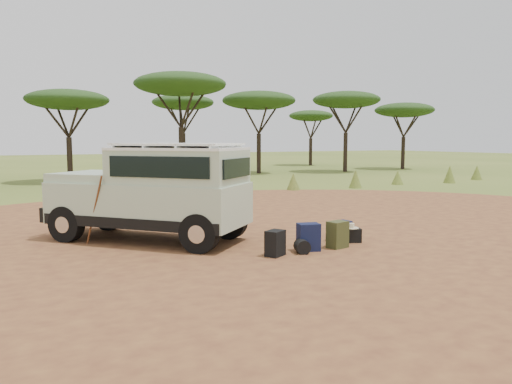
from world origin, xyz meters
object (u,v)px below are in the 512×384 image
walking_staff (94,211)px  backpack_navy (308,237)px  hard_case (350,235)px  duffel_navy (341,231)px  backpack_black (275,243)px  safari_vehicle (154,194)px  backpack_olive (337,235)px

walking_staff → backpack_navy: walking_staff is taller
walking_staff → hard_case: (4.91, -2.30, -0.59)m
duffel_navy → hard_case: 0.22m
walking_staff → backpack_black: 3.90m
safari_vehicle → hard_case: safari_vehicle is taller
backpack_black → duffel_navy: 2.06m
backpack_black → duffel_navy: backpack_black is taller
backpack_black → duffel_navy: bearing=-13.3°
safari_vehicle → backpack_olive: bearing=9.0°
walking_staff → backpack_olive: 5.07m
backpack_olive → duffel_navy: size_ratio=1.24×
walking_staff → backpack_olive: size_ratio=2.81×
duffel_navy → hard_case: (0.10, -0.19, -0.07)m
safari_vehicle → backpack_navy: safari_vehicle is taller
safari_vehicle → walking_staff: 1.29m
walking_staff → duffel_navy: bearing=-53.0°
safari_vehicle → backpack_black: 3.07m
backpack_navy → backpack_black: bearing=-159.7°
backpack_navy → duffel_navy: (1.18, 0.46, -0.05)m
duffel_navy → backpack_black: bearing=-169.7°
backpack_olive → hard_case: backpack_olive is taller
backpack_navy → hard_case: backpack_navy is taller
walking_staff → hard_case: 5.45m
backpack_black → hard_case: size_ratio=1.14×
backpack_black → backpack_navy: bearing=-23.0°
safari_vehicle → backpack_olive: size_ratio=7.94×
safari_vehicle → backpack_black: (1.57, -2.52, -0.78)m
walking_staff → backpack_navy: (3.64, -2.57, -0.46)m
walking_staff → backpack_navy: 4.48m
safari_vehicle → backpack_navy: bearing=2.6°
safari_vehicle → duffel_navy: 4.16m
safari_vehicle → hard_case: bearing=17.6°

